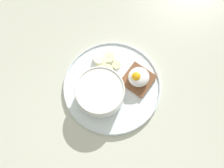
{
  "coord_description": "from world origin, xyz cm",
  "views": [
    {
      "loc": [
        -10.66,
        -21.74,
        75.38
      ],
      "look_at": [
        0.0,
        0.0,
        5.0
      ],
      "focal_mm": 40.0,
      "sensor_mm": 36.0,
      "label": 1
    }
  ],
  "objects_px": {
    "banana_slice_back": "(108,70)",
    "banana_slice_right": "(109,57)",
    "toast_slice": "(138,80)",
    "banana_slice_inner": "(100,59)",
    "poached_egg": "(138,77)",
    "oatmeal_bowl": "(100,93)",
    "banana_slice_left": "(100,65)",
    "banana_slice_front": "(116,65)"
  },
  "relations": [
    {
      "from": "toast_slice",
      "to": "banana_slice_back",
      "type": "bearing_deg",
      "value": 134.04
    },
    {
      "from": "oatmeal_bowl",
      "to": "banana_slice_right",
      "type": "height_order",
      "value": "oatmeal_bowl"
    },
    {
      "from": "toast_slice",
      "to": "banana_slice_inner",
      "type": "relative_size",
      "value": 2.9
    },
    {
      "from": "banana_slice_right",
      "to": "banana_slice_inner",
      "type": "relative_size",
      "value": 1.28
    },
    {
      "from": "banana_slice_left",
      "to": "poached_egg",
      "type": "bearing_deg",
      "value": -48.62
    },
    {
      "from": "banana_slice_front",
      "to": "banana_slice_right",
      "type": "height_order",
      "value": "banana_slice_front"
    },
    {
      "from": "oatmeal_bowl",
      "to": "banana_slice_front",
      "type": "height_order",
      "value": "oatmeal_bowl"
    },
    {
      "from": "oatmeal_bowl",
      "to": "banana_slice_left",
      "type": "xyz_separation_m",
      "value": [
        0.04,
        0.09,
        -0.03
      ]
    },
    {
      "from": "banana_slice_right",
      "to": "banana_slice_front",
      "type": "bearing_deg",
      "value": -75.5
    },
    {
      "from": "poached_egg",
      "to": "banana_slice_front",
      "type": "xyz_separation_m",
      "value": [
        -0.04,
        0.07,
        -0.03
      ]
    },
    {
      "from": "poached_egg",
      "to": "banana_slice_left",
      "type": "distance_m",
      "value": 0.13
    },
    {
      "from": "banana_slice_front",
      "to": "banana_slice_inner",
      "type": "height_order",
      "value": "banana_slice_inner"
    },
    {
      "from": "banana_slice_back",
      "to": "banana_slice_left",
      "type": "bearing_deg",
      "value": 124.31
    },
    {
      "from": "banana_slice_inner",
      "to": "banana_slice_left",
      "type": "bearing_deg",
      "value": -115.33
    },
    {
      "from": "banana_slice_left",
      "to": "banana_slice_inner",
      "type": "xyz_separation_m",
      "value": [
        0.01,
        0.02,
        0.0
      ]
    },
    {
      "from": "oatmeal_bowl",
      "to": "banana_slice_left",
      "type": "distance_m",
      "value": 0.1
    },
    {
      "from": "banana_slice_right",
      "to": "poached_egg",
      "type": "bearing_deg",
      "value": -67.27
    },
    {
      "from": "toast_slice",
      "to": "banana_slice_back",
      "type": "height_order",
      "value": "toast_slice"
    },
    {
      "from": "banana_slice_right",
      "to": "banana_slice_inner",
      "type": "distance_m",
      "value": 0.03
    },
    {
      "from": "banana_slice_back",
      "to": "banana_slice_right",
      "type": "bearing_deg",
      "value": 59.75
    },
    {
      "from": "poached_egg",
      "to": "banana_slice_back",
      "type": "height_order",
      "value": "poached_egg"
    },
    {
      "from": "toast_slice",
      "to": "banana_slice_front",
      "type": "height_order",
      "value": "toast_slice"
    },
    {
      "from": "banana_slice_back",
      "to": "banana_slice_right",
      "type": "distance_m",
      "value": 0.04
    },
    {
      "from": "banana_slice_back",
      "to": "banana_slice_inner",
      "type": "bearing_deg",
      "value": 98.61
    },
    {
      "from": "poached_egg",
      "to": "banana_slice_inner",
      "type": "bearing_deg",
      "value": 122.55
    },
    {
      "from": "poached_egg",
      "to": "banana_slice_front",
      "type": "relative_size",
      "value": 1.82
    },
    {
      "from": "banana_slice_front",
      "to": "poached_egg",
      "type": "bearing_deg",
      "value": -63.76
    },
    {
      "from": "banana_slice_back",
      "to": "banana_slice_inner",
      "type": "xyz_separation_m",
      "value": [
        -0.01,
        0.04,
        0.0
      ]
    },
    {
      "from": "toast_slice",
      "to": "banana_slice_inner",
      "type": "xyz_separation_m",
      "value": [
        -0.07,
        0.12,
        0.0
      ]
    },
    {
      "from": "toast_slice",
      "to": "poached_egg",
      "type": "distance_m",
      "value": 0.02
    },
    {
      "from": "banana_slice_back",
      "to": "poached_egg",
      "type": "bearing_deg",
      "value": -46.49
    },
    {
      "from": "banana_slice_front",
      "to": "banana_slice_inner",
      "type": "bearing_deg",
      "value": 131.84
    },
    {
      "from": "poached_egg",
      "to": "banana_slice_inner",
      "type": "relative_size",
      "value": 1.63
    },
    {
      "from": "banana_slice_back",
      "to": "banana_slice_inner",
      "type": "distance_m",
      "value": 0.05
    },
    {
      "from": "banana_slice_inner",
      "to": "banana_slice_right",
      "type": "bearing_deg",
      "value": -15.11
    },
    {
      "from": "poached_egg",
      "to": "oatmeal_bowl",
      "type": "bearing_deg",
      "value": 177.69
    },
    {
      "from": "banana_slice_front",
      "to": "banana_slice_back",
      "type": "relative_size",
      "value": 0.79
    },
    {
      "from": "toast_slice",
      "to": "banana_slice_inner",
      "type": "height_order",
      "value": "banana_slice_inner"
    },
    {
      "from": "oatmeal_bowl",
      "to": "banana_slice_left",
      "type": "relative_size",
      "value": 2.88
    },
    {
      "from": "oatmeal_bowl",
      "to": "toast_slice",
      "type": "bearing_deg",
      "value": -2.35
    },
    {
      "from": "banana_slice_back",
      "to": "banana_slice_right",
      "type": "xyz_separation_m",
      "value": [
        0.02,
        0.04,
        -0.0
      ]
    },
    {
      "from": "oatmeal_bowl",
      "to": "toast_slice",
      "type": "height_order",
      "value": "oatmeal_bowl"
    }
  ]
}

